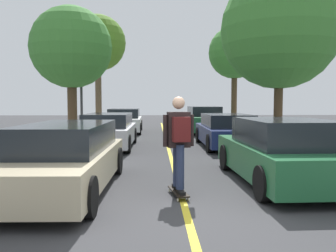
% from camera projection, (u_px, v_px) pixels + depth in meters
% --- Properties ---
extents(ground, '(80.00, 80.00, 0.00)m').
position_uv_depth(ground, '(187.00, 217.00, 5.37)').
color(ground, '#353538').
extents(center_line, '(0.12, 39.20, 0.01)m').
position_uv_depth(center_line, '(174.00, 168.00, 9.36)').
color(center_line, gold).
rests_on(center_line, ground).
extents(parked_car_left_nearest, '(1.90, 4.68, 1.31)m').
position_uv_depth(parked_car_left_nearest, '(66.00, 157.00, 6.98)').
color(parked_car_left_nearest, '#BCAD89').
rests_on(parked_car_left_nearest, ground).
extents(parked_car_left_near, '(1.92, 4.43, 1.29)m').
position_uv_depth(parked_car_left_near, '(109.00, 131.00, 13.43)').
color(parked_car_left_near, '#B7B7BC').
rests_on(parked_car_left_near, ground).
extents(parked_car_left_far, '(2.04, 4.43, 1.34)m').
position_uv_depth(parked_car_left_far, '(124.00, 121.00, 20.11)').
color(parked_car_left_far, white).
rests_on(parked_car_left_far, ground).
extents(parked_car_right_nearest, '(2.09, 4.35, 1.38)m').
position_uv_depth(parked_car_right_nearest, '(283.00, 152.00, 7.61)').
color(parked_car_right_nearest, '#1E5B33').
rests_on(parked_car_right_nearest, ground).
extents(parked_car_right_near, '(1.98, 4.53, 1.26)m').
position_uv_depth(parked_car_right_near, '(226.00, 131.00, 13.66)').
color(parked_car_right_near, navy).
rests_on(parked_car_right_near, ground).
extents(parked_car_right_far, '(1.98, 4.65, 1.47)m').
position_uv_depth(parked_car_right_far, '(204.00, 120.00, 19.96)').
color(parked_car_right_far, '#1E5B33').
rests_on(parked_car_right_far, ground).
extents(street_tree_left_nearest, '(3.53, 3.53, 5.72)m').
position_uv_depth(street_tree_left_nearest, '(71.00, 48.00, 15.36)').
color(street_tree_left_nearest, '#4C3823').
rests_on(street_tree_left_nearest, sidewalk_left).
extents(street_tree_left_near, '(3.55, 3.55, 7.09)m').
position_uv_depth(street_tree_left_near, '(98.00, 44.00, 22.45)').
color(street_tree_left_near, brown).
rests_on(street_tree_left_near, sidewalk_left).
extents(street_tree_right_nearest, '(4.37, 4.37, 6.44)m').
position_uv_depth(street_tree_right_nearest, '(280.00, 30.00, 13.11)').
color(street_tree_right_nearest, '#4C3823').
rests_on(street_tree_right_nearest, sidewalk_right).
extents(street_tree_right_near, '(3.03, 3.03, 5.97)m').
position_uv_depth(street_tree_right_near, '(235.00, 53.00, 20.59)').
color(street_tree_right_near, '#4C3823').
rests_on(street_tree_right_near, sidewalk_right).
extents(fire_hydrant, '(0.20, 0.20, 0.70)m').
position_uv_depth(fire_hydrant, '(313.00, 149.00, 9.55)').
color(fire_hydrant, '#B2140F').
rests_on(fire_hydrant, sidewalk_right).
extents(streetlamp, '(0.36, 0.24, 4.74)m').
position_uv_depth(streetlamp, '(81.00, 77.00, 16.79)').
color(streetlamp, '#38383D').
rests_on(streetlamp, sidewalk_left).
extents(skateboard, '(0.36, 0.87, 0.10)m').
position_uv_depth(skateboard, '(178.00, 192.00, 6.56)').
color(skateboard, black).
rests_on(skateboard, ground).
extents(skateboarder, '(0.59, 0.71, 1.74)m').
position_uv_depth(skateboarder, '(179.00, 138.00, 6.45)').
color(skateboarder, black).
rests_on(skateboarder, skateboard).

